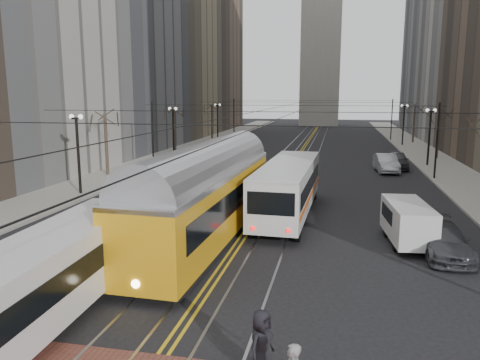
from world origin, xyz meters
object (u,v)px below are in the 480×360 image
at_px(streetcar, 207,203).
at_px(cargo_van, 407,224).
at_px(rear_bus, 288,190).
at_px(pedestrian_d, 8,317).
at_px(pedestrian_a, 261,345).
at_px(sedan_grey, 397,160).
at_px(sedan_parked, 443,240).
at_px(transit_bus, 46,282).
at_px(sedan_silver, 386,163).

distance_m(streetcar, cargo_van, 9.91).
relative_size(rear_bus, pedestrian_d, 6.60).
bearing_deg(cargo_van, pedestrian_a, -118.25).
bearing_deg(rear_bus, pedestrian_a, -84.52).
bearing_deg(sedan_grey, rear_bus, -110.52).
xyz_separation_m(streetcar, cargo_van, (9.79, 1.26, -0.87)).
bearing_deg(pedestrian_a, pedestrian_d, 112.74).
distance_m(sedan_parked, pedestrian_a, 12.88).
distance_m(transit_bus, rear_bus, 16.38).
bearing_deg(streetcar, sedan_grey, 66.86).
height_order(sedan_parked, pedestrian_d, pedestrian_d).
xyz_separation_m(sedan_grey, sedan_parked, (-0.95, -26.10, -0.14)).
distance_m(transit_bus, cargo_van, 16.46).
xyz_separation_m(rear_bus, sedan_parked, (7.70, -5.67, -0.90)).
height_order(rear_bus, sedan_grey, rear_bus).
height_order(rear_bus, sedan_parked, rear_bus).
distance_m(rear_bus, pedestrian_d, 17.88).
relative_size(transit_bus, sedan_parked, 2.33).
bearing_deg(streetcar, pedestrian_a, -65.76).
distance_m(cargo_van, sedan_parked, 1.94).
relative_size(streetcar, pedestrian_d, 8.59).
height_order(cargo_van, pedestrian_d, cargo_van).
xyz_separation_m(sedan_silver, sedan_parked, (0.31, -23.89, -0.13)).
bearing_deg(rear_bus, streetcar, -120.12).
height_order(rear_bus, sedan_silver, rear_bus).
relative_size(pedestrian_a, pedestrian_d, 0.99).
relative_size(sedan_grey, sedan_silver, 0.98).
distance_m(sedan_grey, sedan_silver, 2.54).
distance_m(rear_bus, cargo_van, 7.68).
relative_size(cargo_van, sedan_silver, 0.91).
bearing_deg(transit_bus, cargo_van, 39.01).
distance_m(rear_bus, sedan_silver, 19.68).
xyz_separation_m(transit_bus, sedan_grey, (14.70, 35.65, -0.57)).
distance_m(sedan_grey, pedestrian_a, 37.91).
distance_m(transit_bus, pedestrian_d, 1.59).
bearing_deg(streetcar, rear_bus, 59.98).
height_order(transit_bus, streetcar, streetcar).
height_order(pedestrian_a, pedestrian_d, pedestrian_d).
bearing_deg(sedan_parked, rear_bus, 141.90).
bearing_deg(sedan_parked, pedestrian_d, -143.45).
bearing_deg(sedan_grey, pedestrian_d, -109.50).
height_order(sedan_parked, pedestrian_a, pedestrian_a).
height_order(sedan_grey, pedestrian_a, pedestrian_a).
height_order(transit_bus, sedan_parked, transit_bus).
xyz_separation_m(transit_bus, sedan_parked, (13.75, 9.56, -0.71)).
height_order(cargo_van, pedestrian_a, cargo_van).
distance_m(cargo_van, pedestrian_d, 17.67).
bearing_deg(sedan_parked, sedan_silver, 89.00).
relative_size(sedan_silver, pedestrian_a, 2.74).
bearing_deg(rear_bus, pedestrian_d, -108.90).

